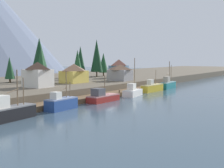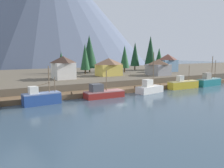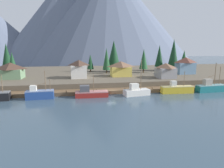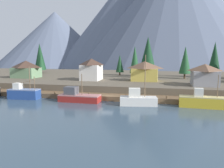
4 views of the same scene
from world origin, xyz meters
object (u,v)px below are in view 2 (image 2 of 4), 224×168
(fishing_boat_red, at_px, (103,93))
(house_blue, at_px, (168,63))
(fishing_boat_teal, at_px, (209,81))
(fishing_boat_white, at_px, (149,88))
(conifer_near_left, at_px, (89,52))
(fishing_boat_blue, at_px, (41,98))
(conifer_far_left, at_px, (125,57))
(fishing_boat_yellow, at_px, (183,84))
(house_yellow, at_px, (109,67))
(house_grey, at_px, (158,67))
(conifer_mid_right, at_px, (135,54))
(house_white, at_px, (63,67))
(conifer_back_right, at_px, (85,57))
(conifer_mid_left, at_px, (150,51))
(conifer_centre, at_px, (159,57))
(conifer_far_right, at_px, (61,61))

(fishing_boat_red, relative_size, house_blue, 1.20)
(fishing_boat_teal, bearing_deg, fishing_boat_red, 176.00)
(fishing_boat_white, bearing_deg, fishing_boat_red, 169.29)
(fishing_boat_red, distance_m, conifer_near_left, 35.93)
(fishing_boat_blue, bearing_deg, conifer_far_left, 33.56)
(fishing_boat_yellow, bearing_deg, conifer_near_left, 113.69)
(house_yellow, xyz_separation_m, house_grey, (14.28, -6.40, -0.19))
(house_blue, relative_size, conifer_mid_right, 0.62)
(house_blue, height_order, house_white, house_blue)
(fishing_boat_teal, height_order, house_yellow, fishing_boat_teal)
(fishing_boat_teal, relative_size, conifer_near_left, 0.67)
(fishing_boat_blue, xyz_separation_m, conifer_mid_right, (45.91, 33.93, 7.77))
(conifer_mid_right, relative_size, conifer_far_left, 1.17)
(house_grey, distance_m, conifer_back_right, 24.08)
(fishing_boat_white, distance_m, house_blue, 33.87)
(fishing_boat_white, height_order, conifer_back_right, conifer_back_right)
(fishing_boat_teal, xyz_separation_m, conifer_mid_right, (-1.72, 33.95, 7.69))
(fishing_boat_white, xyz_separation_m, house_grey, (14.06, 12.80, 3.98))
(conifer_near_left, distance_m, conifer_back_right, 6.33)
(house_grey, bearing_deg, conifer_near_left, 125.36)
(conifer_mid_right, bearing_deg, house_white, -154.88)
(conifer_mid_right, bearing_deg, house_yellow, -144.03)
(fishing_boat_blue, relative_size, house_grey, 1.08)
(fishing_boat_red, bearing_deg, fishing_boat_white, -0.78)
(conifer_mid_left, relative_size, conifer_centre, 1.54)
(house_blue, relative_size, conifer_far_right, 0.96)
(fishing_boat_blue, height_order, house_blue, house_blue)
(fishing_boat_yellow, height_order, conifer_centre, conifer_centre)
(fishing_boat_blue, height_order, conifer_mid_left, conifer_mid_left)
(house_yellow, xyz_separation_m, conifer_mid_left, (25.87, 11.45, 5.14))
(fishing_boat_red, distance_m, fishing_boat_teal, 34.86)
(house_grey, distance_m, conifer_mid_right, 23.01)
(house_yellow, height_order, conifer_near_left, conifer_near_left)
(house_white, xyz_separation_m, conifer_mid_left, (40.79, 13.04, 4.77))
(fishing_boat_yellow, distance_m, conifer_far_left, 27.83)
(house_white, relative_size, conifer_mid_right, 0.55)
(conifer_centre, bearing_deg, conifer_back_right, -174.64)
(fishing_boat_yellow, relative_size, conifer_near_left, 0.69)
(fishing_boat_blue, xyz_separation_m, fishing_boat_red, (12.78, -0.13, -0.21))
(conifer_back_right, relative_size, conifer_far_left, 1.04)
(fishing_boat_blue, bearing_deg, fishing_boat_teal, -3.18)
(house_yellow, height_order, conifer_mid_left, conifer_mid_left)
(house_grey, xyz_separation_m, conifer_centre, (17.21, 18.81, 2.64))
(house_white, height_order, conifer_mid_left, conifer_mid_left)
(fishing_boat_yellow, bearing_deg, conifer_far_left, 94.74)
(house_grey, distance_m, conifer_mid_left, 21.94)
(fishing_boat_yellow, distance_m, conifer_centre, 36.99)
(fishing_boat_red, xyz_separation_m, fishing_boat_white, (12.35, -0.39, 0.05))
(fishing_boat_yellow, xyz_separation_m, house_blue, (13.97, 20.43, 4.70))
(house_yellow, relative_size, conifer_centre, 0.82)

